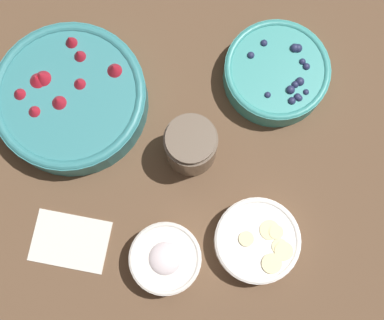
{
  "coord_description": "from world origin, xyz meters",
  "views": [
    {
      "loc": [
        -0.18,
        0.18,
        0.93
      ],
      "look_at": [
        -0.1,
        0.01,
        0.05
      ],
      "focal_mm": 50.0,
      "sensor_mm": 36.0,
      "label": 1
    }
  ],
  "objects_px": {
    "bowl_strawberries": "(70,98)",
    "bowl_cream": "(166,259)",
    "bowl_bananas": "(257,241)",
    "jar_chocolate": "(191,146)",
    "bowl_blueberries": "(276,73)"
  },
  "relations": [
    {
      "from": "bowl_strawberries",
      "to": "bowl_blueberries",
      "type": "height_order",
      "value": "bowl_strawberries"
    },
    {
      "from": "bowl_bananas",
      "to": "jar_chocolate",
      "type": "xyz_separation_m",
      "value": [
        0.17,
        -0.1,
        0.02
      ]
    },
    {
      "from": "bowl_strawberries",
      "to": "bowl_cream",
      "type": "distance_m",
      "value": 0.32
    },
    {
      "from": "bowl_strawberries",
      "to": "bowl_cream",
      "type": "bearing_deg",
      "value": 146.2
    },
    {
      "from": "bowl_strawberries",
      "to": "bowl_blueberries",
      "type": "distance_m",
      "value": 0.37
    },
    {
      "from": "jar_chocolate",
      "to": "bowl_cream",
      "type": "bearing_deg",
      "value": 102.13
    },
    {
      "from": "bowl_blueberries",
      "to": "bowl_bananas",
      "type": "xyz_separation_m",
      "value": [
        -0.09,
        0.29,
        -0.01
      ]
    },
    {
      "from": "bowl_bananas",
      "to": "bowl_cream",
      "type": "xyz_separation_m",
      "value": [
        0.13,
        0.09,
        0.01
      ]
    },
    {
      "from": "bowl_blueberries",
      "to": "bowl_bananas",
      "type": "relative_size",
      "value": 1.3
    },
    {
      "from": "bowl_cream",
      "to": "jar_chocolate",
      "type": "xyz_separation_m",
      "value": [
        0.04,
        -0.19,
        0.02
      ]
    },
    {
      "from": "bowl_bananas",
      "to": "jar_chocolate",
      "type": "bearing_deg",
      "value": -30.25
    },
    {
      "from": "jar_chocolate",
      "to": "bowl_blueberries",
      "type": "bearing_deg",
      "value": -113.29
    },
    {
      "from": "bowl_blueberries",
      "to": "jar_chocolate",
      "type": "xyz_separation_m",
      "value": [
        0.08,
        0.19,
        0.02
      ]
    },
    {
      "from": "bowl_blueberries",
      "to": "jar_chocolate",
      "type": "bearing_deg",
      "value": 66.71
    },
    {
      "from": "bowl_strawberries",
      "to": "jar_chocolate",
      "type": "xyz_separation_m",
      "value": [
        -0.23,
        -0.01,
        0.01
      ]
    }
  ]
}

